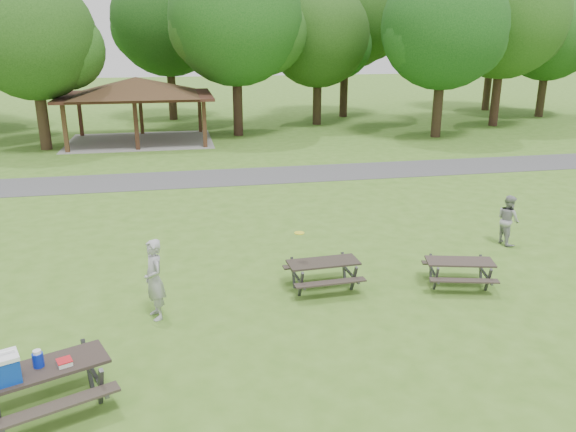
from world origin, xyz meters
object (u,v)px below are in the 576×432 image
(frisbee_catcher, at_px, (508,220))
(picnic_table_middle, at_px, (323,268))
(picnic_table_near, at_px, (31,374))
(frisbee_thrower, at_px, (154,280))

(frisbee_catcher, bearing_deg, picnic_table_middle, 103.93)
(picnic_table_near, distance_m, frisbee_catcher, 13.50)
(frisbee_catcher, bearing_deg, frisbee_thrower, 100.88)
(picnic_table_middle, xyz_separation_m, frisbee_thrower, (-4.03, -0.70, 0.36))
(frisbee_thrower, distance_m, frisbee_catcher, 10.65)
(picnic_table_near, relative_size, frisbee_catcher, 1.62)
(picnic_table_near, xyz_separation_m, frisbee_catcher, (12.17, 5.85, -0.04))
(picnic_table_middle, relative_size, frisbee_catcher, 1.20)
(picnic_table_middle, bearing_deg, frisbee_thrower, -170.09)
(picnic_table_near, bearing_deg, frisbee_thrower, 59.11)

